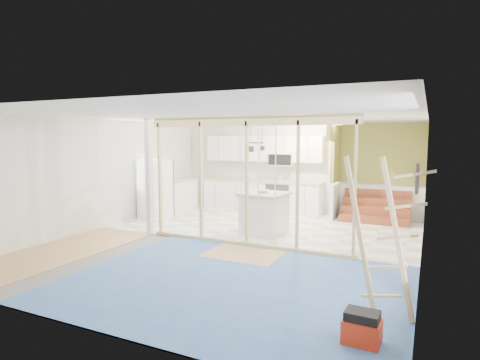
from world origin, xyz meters
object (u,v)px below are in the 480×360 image
at_px(fridge, 155,190).
at_px(ladder, 383,237).
at_px(island, 264,214).
at_px(toolbox, 362,329).

bearing_deg(fridge, ladder, -20.51).
height_order(island, ladder, ladder).
xyz_separation_m(fridge, island, (3.26, -0.30, -0.33)).
relative_size(island, toolbox, 2.63).
height_order(toolbox, ladder, ladder).
bearing_deg(toolbox, fridge, 146.60).
bearing_deg(toolbox, island, 126.73).
bearing_deg(island, fridge, 179.85).
distance_m(fridge, toolbox, 7.48).
xyz_separation_m(island, toolbox, (2.76, -4.09, -0.30)).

